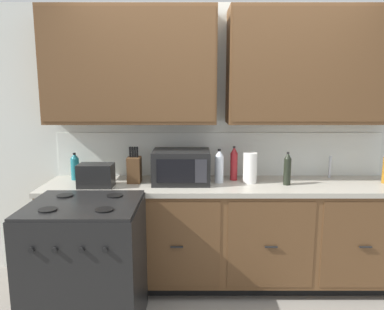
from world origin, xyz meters
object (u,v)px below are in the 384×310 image
at_px(stove_range, 86,267).
at_px(microwave, 180,167).
at_px(bottle_clear, 218,166).
at_px(bottle_dark, 286,169).
at_px(knife_block, 133,169).
at_px(bottle_red, 233,164).
at_px(toaster, 95,175).
at_px(bottle_teal, 74,167).
at_px(paper_towel_roll, 249,168).

relative_size(stove_range, microwave, 1.98).
bearing_deg(bottle_clear, bottle_dark, -8.18).
bearing_deg(knife_block, bottle_red, 5.77).
distance_m(knife_block, bottle_red, 0.87).
height_order(microwave, knife_block, knife_block).
relative_size(toaster, bottle_teal, 1.17).
xyz_separation_m(bottle_clear, bottle_dark, (0.56, -0.08, -0.01)).
height_order(bottle_red, bottle_teal, bottle_red).
relative_size(knife_block, bottle_teal, 1.29).
height_order(stove_range, bottle_red, bottle_red).
relative_size(paper_towel_roll, bottle_dark, 0.93).
xyz_separation_m(bottle_red, bottle_teal, (-1.40, 0.01, -0.03)).
height_order(stove_range, paper_towel_roll, paper_towel_roll).
xyz_separation_m(bottle_clear, bottle_red, (0.14, 0.09, 0.01)).
height_order(toaster, knife_block, knife_block).
bearing_deg(bottle_clear, paper_towel_roll, -2.85).
xyz_separation_m(knife_block, bottle_clear, (0.73, -0.00, 0.03)).
bearing_deg(bottle_teal, bottle_clear, -4.63).
xyz_separation_m(microwave, bottle_red, (0.46, 0.10, 0.01)).
distance_m(stove_range, bottle_red, 1.46).
height_order(toaster, paper_towel_roll, paper_towel_roll).
bearing_deg(knife_block, stove_range, -110.10).
height_order(paper_towel_roll, bottle_dark, bottle_dark).
bearing_deg(stove_range, bottle_clear, 34.36).
relative_size(toaster, bottle_red, 0.93).
bearing_deg(bottle_clear, stove_range, -145.64).
bearing_deg(bottle_clear, bottle_red, 33.77).
xyz_separation_m(knife_block, bottle_teal, (-0.54, 0.10, 0.00)).
distance_m(stove_range, bottle_teal, 1.00).
bearing_deg(paper_towel_roll, knife_block, 179.02).
height_order(paper_towel_roll, bottle_teal, paper_towel_roll).
height_order(stove_range, toaster, toaster).
relative_size(stove_range, toaster, 3.39).
bearing_deg(microwave, bottle_red, 12.08).
distance_m(paper_towel_roll, bottle_red, 0.16).
xyz_separation_m(toaster, bottle_clear, (1.02, 0.14, 0.05)).
distance_m(stove_range, microwave, 1.09).
bearing_deg(bottle_clear, bottle_teal, 175.37).
bearing_deg(microwave, bottle_clear, 1.29).
bearing_deg(bottle_dark, paper_towel_roll, 167.28).
height_order(microwave, bottle_dark, microwave).
distance_m(microwave, toaster, 0.71).
distance_m(stove_range, toaster, 0.75).
bearing_deg(bottle_teal, paper_towel_roll, -4.33).
xyz_separation_m(paper_towel_roll, bottle_red, (-0.13, 0.10, 0.02)).
bearing_deg(knife_block, paper_towel_roll, -0.98).
relative_size(toaster, knife_block, 0.90).
bearing_deg(microwave, paper_towel_roll, -0.56).
bearing_deg(microwave, toaster, -168.80).
height_order(microwave, bottle_teal, microwave).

